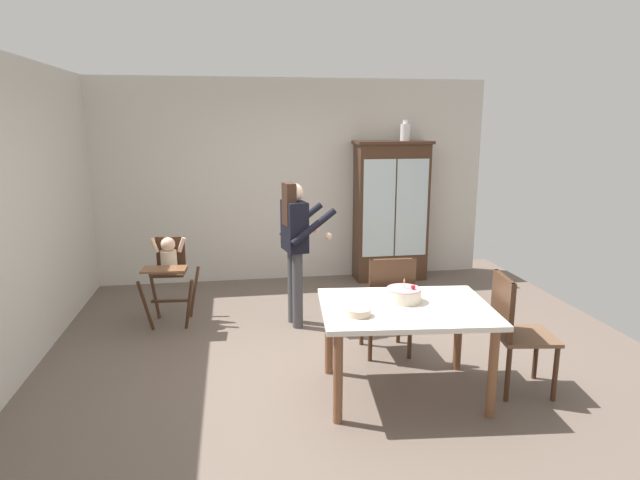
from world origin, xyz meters
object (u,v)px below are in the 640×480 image
Objects in this scene: china_cabinet at (391,211)px; adult_person at (295,237)px; ceramic_vase at (405,132)px; dining_chair_far_side at (389,299)px; dining_table at (405,318)px; serving_bowl at (359,312)px; birthday_cake at (404,295)px; high_chair_with_toddler at (169,265)px; dining_chair_right_end at (513,325)px.

adult_person is (-1.49, -1.54, 0.02)m from china_cabinet.
ceramic_vase is 0.28× the size of dining_chair_far_side.
dining_table is at bearing -107.32° from ceramic_vase.
dining_chair_far_side is at bearing 60.27° from serving_bowl.
adult_person is 1.09× the size of dining_table.
china_cabinet is at bearing 75.32° from birthday_cake.
dining_chair_right_end reaches higher than high_chair_with_toddler.
dining_chair_right_end is at bearing -148.83° from adult_person.
birthday_cake is at bearing 81.17° from dining_table.
high_chair_with_toddler is 2.75m from dining_table.
high_chair_with_toddler is 0.62× the size of adult_person.
high_chair_with_toddler is at bearing 136.57° from dining_table.
ceramic_vase is 3.57m from dining_chair_right_end.
ceramic_vase is 3.82m from serving_bowl.
birthday_cake is (0.69, -1.52, -0.17)m from adult_person.
dining_chair_far_side is 1.00× the size of dining_chair_right_end.
serving_bowl reaches higher than dining_table.
birthday_cake is at bearing 85.94° from dining_chair_far_side.
china_cabinet is 3.55m from serving_bowl.
birthday_cake is at bearing -37.95° from high_chair_with_toddler.
adult_person is 1.59× the size of dining_chair_far_side.
ceramic_vase is 3.52m from high_chair_with_toddler.
high_chair_with_toddler reaches higher than birthday_cake.
birthday_cake is 1.56× the size of serving_bowl.
dining_table is at bearing -39.86° from high_chair_with_toddler.
china_cabinet is at bearing -54.90° from adult_person.
serving_bowl is (1.58, -2.04, 0.11)m from high_chair_with_toddler.
serving_bowl is at bearing -48.57° from high_chair_with_toddler.
dining_chair_right_end is at bearing -12.33° from birthday_cake.
dining_chair_far_side and dining_chair_right_end have the same top height.
china_cabinet is 2.61m from dining_chair_far_side.
ceramic_vase reaches higher than adult_person.
china_cabinet is at bearing 9.37° from dining_chair_right_end.
china_cabinet reaches higher than birthday_cake.
dining_chair_far_side is at bearing -110.29° from ceramic_vase.
dining_chair_far_side reaches higher than dining_table.
birthday_cake is at bearing 31.13° from serving_bowl.
adult_person is 8.50× the size of serving_bowl.
dining_table is 1.46× the size of dining_chair_right_end.
ceramic_vase is 0.28× the size of dining_chair_right_end.
china_cabinet reaches higher than dining_chair_far_side.
dining_chair_right_end is (0.87, -0.08, -0.09)m from dining_table.
adult_person is 1.26m from dining_chair_far_side.
dining_chair_right_end is (-0.12, -3.26, -1.45)m from ceramic_vase.
ceramic_vase is 2.50m from adult_person.
dining_chair_far_side is at bearing -106.76° from china_cabinet.
dining_chair_far_side is at bearing 84.39° from birthday_cake.
china_cabinet reaches higher than high_chair_with_toddler.
dining_chair_far_side reaches higher than serving_bowl.
adult_person is (1.32, -0.26, 0.31)m from high_chair_with_toddler.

